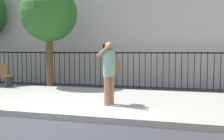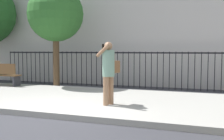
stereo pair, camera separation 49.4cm
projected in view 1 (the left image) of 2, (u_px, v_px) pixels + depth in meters
The scene contains 5 objects.
ground_plane at pixel (50, 120), 6.46m from camera, with size 60.00×60.00×0.00m, color #333338.
sidewalk at pixel (84, 100), 8.57m from camera, with size 28.00×4.40×0.15m, color #9E9B93.
iron_fence at pixel (114, 65), 12.05m from camera, with size 12.03×0.04×1.60m.
pedestrian_on_phone at pixel (110, 68), 7.43m from camera, with size 0.56×0.72×1.74m.
street_tree_mid at pixel (49, 14), 11.24m from camera, with size 2.37×2.37×4.39m.
Camera 1 is at (3.15, -5.72, 1.67)m, focal length 43.20 mm.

